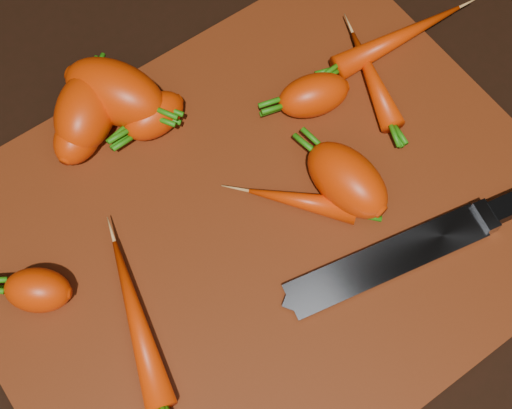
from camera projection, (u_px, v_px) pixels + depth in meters
ground at (263, 229)px, 0.63m from camera, size 2.00×2.00×0.01m
cutting_board at (263, 224)px, 0.62m from camera, size 0.50×0.40×0.01m
carrot_0 at (86, 111)px, 0.63m from camera, size 0.10×0.10×0.05m
carrot_1 at (38, 290)px, 0.57m from camera, size 0.06×0.06×0.04m
carrot_2 at (115, 93)px, 0.64m from camera, size 0.10×0.11×0.06m
carrot_3 at (347, 180)px, 0.61m from camera, size 0.06×0.09×0.05m
carrot_4 at (154, 116)px, 0.64m from camera, size 0.06×0.04×0.04m
carrot_5 at (79, 134)px, 0.63m from camera, size 0.07×0.07×0.04m
carrot_6 at (314, 95)px, 0.65m from camera, size 0.08×0.06×0.04m
carrot_7 at (372, 78)px, 0.67m from camera, size 0.06×0.11×0.02m
carrot_8 at (399, 38)px, 0.69m from camera, size 0.15×0.04×0.03m
carrot_9 at (302, 201)px, 0.61m from camera, size 0.08×0.09×0.02m
carrot_10 at (137, 321)px, 0.57m from camera, size 0.06×0.14×0.03m
knife at (406, 252)px, 0.60m from camera, size 0.29×0.08×0.02m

